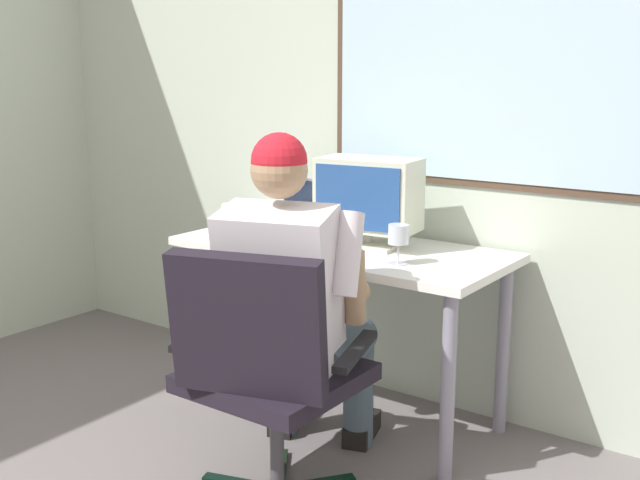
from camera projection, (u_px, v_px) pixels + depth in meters
name	position (u px, v px, depth m)	size (l,w,h in m)	color
wall_rear	(446.00, 78.00, 3.23)	(4.82, 0.08, 2.87)	#B7C5B2
desk	(341.00, 267.00, 3.26)	(1.40, 0.63, 0.75)	gray
office_chair	(264.00, 362.00, 2.54)	(0.70, 0.62, 0.93)	black
person_seated	(293.00, 302.00, 2.74)	(0.64, 0.83, 1.27)	#43545F
crt_monitor	(368.00, 196.00, 3.16)	(0.43, 0.28, 0.37)	beige
laptop	(289.00, 218.00, 3.47)	(0.38, 0.39, 0.25)	gray
wine_glass	(399.00, 237.00, 2.89)	(0.08, 0.08, 0.15)	silver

